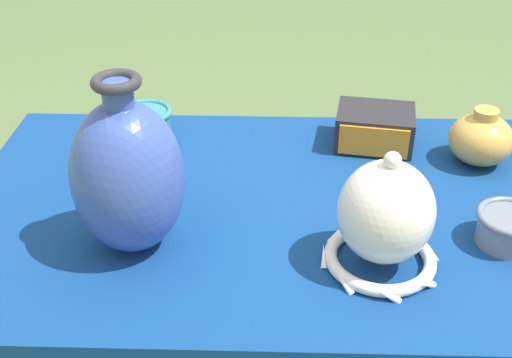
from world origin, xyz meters
name	(u,v)px	position (x,y,z in m)	size (l,w,h in m)	color
display_table	(276,239)	(0.00, -0.02, 0.64)	(1.22, 0.75, 0.71)	brown
vase_tall_bulbous	(128,176)	(-0.25, -0.13, 0.85)	(0.19, 0.19, 0.32)	#3851A8
vase_dome_bell	(385,219)	(0.18, -0.18, 0.80)	(0.20, 0.20, 0.22)	white
mosaic_tile_box	(375,128)	(0.22, 0.24, 0.75)	(0.19, 0.16, 0.08)	#232328
cup_wide_teal	(146,124)	(-0.29, 0.25, 0.75)	(0.12, 0.12, 0.08)	teal
jar_round_ochre	(481,139)	(0.43, 0.17, 0.76)	(0.13, 0.13, 0.12)	gold
cup_wide_slate	(509,227)	(0.41, -0.11, 0.74)	(0.12, 0.12, 0.06)	slate
cup_wide_rose	(125,158)	(-0.31, 0.10, 0.75)	(0.11, 0.11, 0.07)	#D19399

